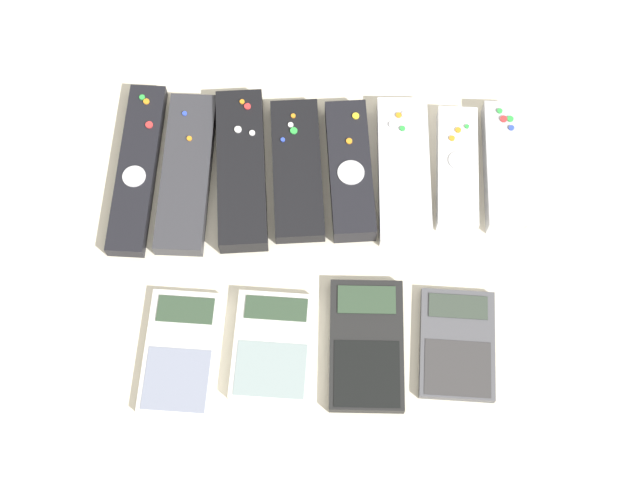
{
  "coord_description": "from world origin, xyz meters",
  "views": [
    {
      "loc": [
        -0.0,
        -0.34,
        0.93
      ],
      "look_at": [
        0.0,
        0.04,
        0.01
      ],
      "focal_mm": 50.0,
      "sensor_mm": 36.0,
      "label": 1
    }
  ],
  "objects_px": {
    "remote_0": "(137,168)",
    "remote_1": "(186,173)",
    "remote_6": "(457,168)",
    "calculator_3": "(457,344)",
    "calculator_1": "(273,346)",
    "remote_2": "(241,169)",
    "remote_4": "(350,170)",
    "remote_7": "(503,166)",
    "calculator_0": "(181,352)",
    "calculator_2": "(367,345)",
    "remote_3": "(297,170)",
    "remote_5": "(404,170)"
  },
  "relations": [
    {
      "from": "remote_6",
      "to": "calculator_1",
      "type": "bearing_deg",
      "value": -131.48
    },
    {
      "from": "remote_0",
      "to": "remote_1",
      "type": "distance_m",
      "value": 0.06
    },
    {
      "from": "remote_1",
      "to": "calculator_3",
      "type": "relative_size",
      "value": 1.61
    },
    {
      "from": "remote_2",
      "to": "calculator_0",
      "type": "height_order",
      "value": "remote_2"
    },
    {
      "from": "remote_4",
      "to": "remote_7",
      "type": "relative_size",
      "value": 1.07
    },
    {
      "from": "calculator_1",
      "to": "remote_4",
      "type": "bearing_deg",
      "value": 71.83
    },
    {
      "from": "remote_1",
      "to": "remote_7",
      "type": "distance_m",
      "value": 0.37
    },
    {
      "from": "remote_6",
      "to": "calculator_0",
      "type": "bearing_deg",
      "value": -141.61
    },
    {
      "from": "remote_7",
      "to": "calculator_3",
      "type": "bearing_deg",
      "value": -105.1
    },
    {
      "from": "remote_2",
      "to": "remote_6",
      "type": "distance_m",
      "value": 0.25
    },
    {
      "from": "remote_1",
      "to": "remote_2",
      "type": "height_order",
      "value": "remote_2"
    },
    {
      "from": "calculator_1",
      "to": "remote_6",
      "type": "bearing_deg",
      "value": 49.37
    },
    {
      "from": "remote_6",
      "to": "calculator_3",
      "type": "relative_size",
      "value": 1.23
    },
    {
      "from": "remote_5",
      "to": "remote_7",
      "type": "relative_size",
      "value": 1.15
    },
    {
      "from": "remote_2",
      "to": "remote_4",
      "type": "relative_size",
      "value": 1.17
    },
    {
      "from": "remote_0",
      "to": "remote_3",
      "type": "relative_size",
      "value": 1.21
    },
    {
      "from": "remote_2",
      "to": "remote_4",
      "type": "bearing_deg",
      "value": -4.04
    },
    {
      "from": "remote_3",
      "to": "remote_6",
      "type": "relative_size",
      "value": 1.16
    },
    {
      "from": "calculator_0",
      "to": "remote_3",
      "type": "bearing_deg",
      "value": 64.51
    },
    {
      "from": "calculator_3",
      "to": "calculator_1",
      "type": "bearing_deg",
      "value": -175.41
    },
    {
      "from": "remote_0",
      "to": "calculator_3",
      "type": "distance_m",
      "value": 0.42
    },
    {
      "from": "remote_3",
      "to": "remote_4",
      "type": "height_order",
      "value": "remote_4"
    },
    {
      "from": "calculator_2",
      "to": "remote_0",
      "type": "bearing_deg",
      "value": 142.15
    },
    {
      "from": "remote_6",
      "to": "remote_0",
      "type": "bearing_deg",
      "value": -177.02
    },
    {
      "from": "remote_6",
      "to": "calculator_3",
      "type": "distance_m",
      "value": 0.21
    },
    {
      "from": "remote_1",
      "to": "calculator_1",
      "type": "relative_size",
      "value": 1.63
    },
    {
      "from": "remote_0",
      "to": "calculator_2",
      "type": "xyz_separation_m",
      "value": [
        0.26,
        -0.21,
        -0.0
      ]
    },
    {
      "from": "remote_1",
      "to": "remote_3",
      "type": "height_order",
      "value": "same"
    },
    {
      "from": "remote_4",
      "to": "calculator_1",
      "type": "xyz_separation_m",
      "value": [
        -0.08,
        -0.21,
        -0.01
      ]
    },
    {
      "from": "remote_6",
      "to": "calculator_0",
      "type": "xyz_separation_m",
      "value": [
        -0.31,
        -0.22,
        -0.01
      ]
    },
    {
      "from": "remote_0",
      "to": "remote_6",
      "type": "xyz_separation_m",
      "value": [
        0.37,
        -0.0,
        0.0
      ]
    },
    {
      "from": "remote_6",
      "to": "calculator_2",
      "type": "height_order",
      "value": "remote_6"
    },
    {
      "from": "remote_5",
      "to": "remote_4",
      "type": "bearing_deg",
      "value": -177.49
    },
    {
      "from": "remote_1",
      "to": "calculator_3",
      "type": "xyz_separation_m",
      "value": [
        0.3,
        -0.2,
        -0.0
      ]
    },
    {
      "from": "remote_0",
      "to": "remote_2",
      "type": "distance_m",
      "value": 0.12
    },
    {
      "from": "remote_3",
      "to": "remote_5",
      "type": "relative_size",
      "value": 0.97
    },
    {
      "from": "calculator_0",
      "to": "remote_4",
      "type": "bearing_deg",
      "value": 53.39
    },
    {
      "from": "remote_2",
      "to": "remote_5",
      "type": "distance_m",
      "value": 0.19
    },
    {
      "from": "remote_3",
      "to": "remote_5",
      "type": "bearing_deg",
      "value": -3.14
    },
    {
      "from": "remote_1",
      "to": "calculator_2",
      "type": "xyz_separation_m",
      "value": [
        0.2,
        -0.21,
        -0.0
      ]
    },
    {
      "from": "remote_3",
      "to": "remote_2",
      "type": "bearing_deg",
      "value": 177.78
    },
    {
      "from": "remote_6",
      "to": "remote_1",
      "type": "bearing_deg",
      "value": -175.94
    },
    {
      "from": "remote_5",
      "to": "remote_7",
      "type": "xyz_separation_m",
      "value": [
        0.11,
        0.0,
        0.0
      ]
    },
    {
      "from": "remote_3",
      "to": "calculator_2",
      "type": "distance_m",
      "value": 0.22
    },
    {
      "from": "remote_5",
      "to": "remote_6",
      "type": "height_order",
      "value": "remote_6"
    },
    {
      "from": "calculator_1",
      "to": "remote_2",
      "type": "bearing_deg",
      "value": 104.94
    },
    {
      "from": "remote_0",
      "to": "remote_7",
      "type": "distance_m",
      "value": 0.42
    },
    {
      "from": "remote_2",
      "to": "remote_6",
      "type": "height_order",
      "value": "remote_2"
    },
    {
      "from": "calculator_1",
      "to": "calculator_3",
      "type": "xyz_separation_m",
      "value": [
        0.2,
        0.0,
        -0.0
      ]
    },
    {
      "from": "remote_2",
      "to": "calculator_1",
      "type": "relative_size",
      "value": 1.62
    }
  ]
}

